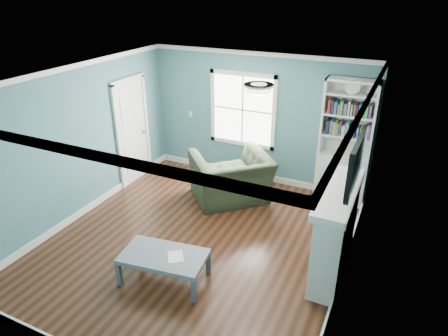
% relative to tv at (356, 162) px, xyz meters
% --- Properties ---
extents(floor, '(5.00, 5.00, 0.00)m').
position_rel_tv_xyz_m(floor, '(-2.20, -0.20, -1.72)').
color(floor, black).
rests_on(floor, ground).
extents(room_walls, '(5.00, 5.00, 5.00)m').
position_rel_tv_xyz_m(room_walls, '(-2.20, -0.20, -0.14)').
color(room_walls, '#3E7B7A').
rests_on(room_walls, ground).
extents(trim, '(4.50, 5.00, 2.60)m').
position_rel_tv_xyz_m(trim, '(-2.20, -0.20, -0.49)').
color(trim, white).
rests_on(trim, ground).
extents(window, '(1.40, 0.06, 1.50)m').
position_rel_tv_xyz_m(window, '(-2.50, 2.29, -0.27)').
color(window, white).
rests_on(window, room_walls).
extents(bookshelf, '(0.90, 0.35, 2.31)m').
position_rel_tv_xyz_m(bookshelf, '(-0.43, 2.10, -0.80)').
color(bookshelf, silver).
rests_on(bookshelf, ground).
extents(fireplace, '(0.44, 1.58, 1.30)m').
position_rel_tv_xyz_m(fireplace, '(-0.12, 0.00, -1.09)').
color(fireplace, black).
rests_on(fireplace, ground).
extents(tv, '(0.06, 1.10, 0.65)m').
position_rel_tv_xyz_m(tv, '(0.00, 0.00, 0.00)').
color(tv, black).
rests_on(tv, fireplace).
extents(door, '(0.12, 0.98, 2.17)m').
position_rel_tv_xyz_m(door, '(-4.42, 1.20, -0.65)').
color(door, silver).
rests_on(door, ground).
extents(ceiling_fixture, '(0.38, 0.38, 0.15)m').
position_rel_tv_xyz_m(ceiling_fixture, '(-1.30, -0.10, 0.82)').
color(ceiling_fixture, white).
rests_on(ceiling_fixture, room_walls).
extents(light_switch, '(0.08, 0.01, 0.12)m').
position_rel_tv_xyz_m(light_switch, '(-3.70, 2.28, -0.52)').
color(light_switch, white).
rests_on(light_switch, room_walls).
extents(recliner, '(1.60, 1.58, 1.19)m').
position_rel_tv_xyz_m(recliner, '(-2.29, 1.26, -1.13)').
color(recliner, black).
rests_on(recliner, ground).
extents(coffee_table, '(1.23, 0.78, 0.42)m').
position_rel_tv_xyz_m(coffee_table, '(-2.18, -1.20, -1.36)').
color(coffee_table, '#434851').
rests_on(coffee_table, ground).
extents(paper_sheet, '(0.32, 0.33, 0.00)m').
position_rel_tv_xyz_m(paper_sheet, '(-2.01, -1.17, -1.30)').
color(paper_sheet, white).
rests_on(paper_sheet, coffee_table).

